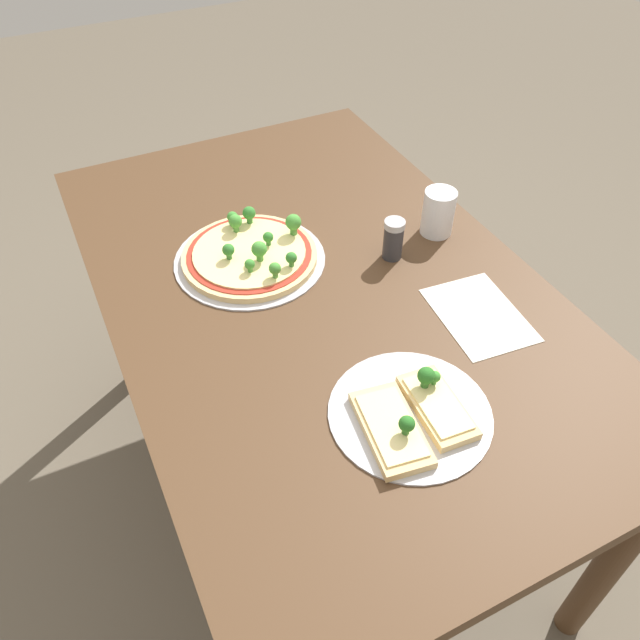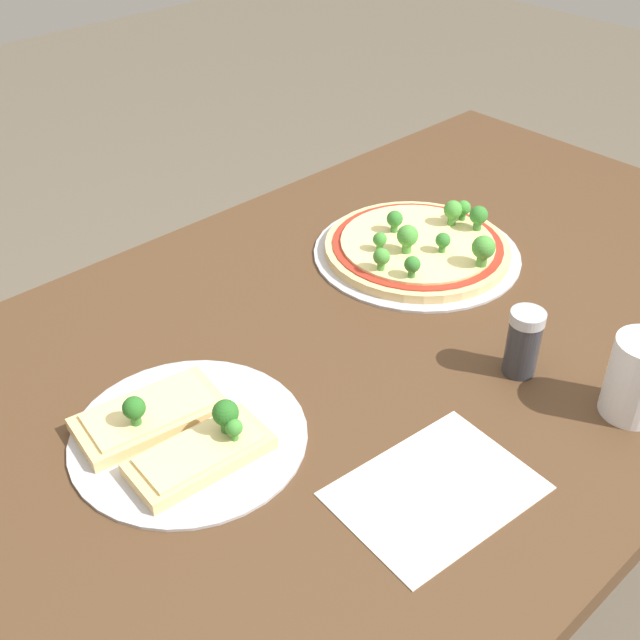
{
  "view_description": "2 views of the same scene",
  "coord_description": "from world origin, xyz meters",
  "px_view_note": "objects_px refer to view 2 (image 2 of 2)",
  "views": [
    {
      "loc": [
        -0.87,
        0.42,
        1.57
      ],
      "look_at": [
        -0.11,
        0.06,
        0.76
      ],
      "focal_mm": 35.0,
      "sensor_mm": 36.0,
      "label": 1
    },
    {
      "loc": [
        -0.71,
        -0.58,
        1.39
      ],
      "look_at": [
        -0.11,
        0.06,
        0.76
      ],
      "focal_mm": 45.0,
      "sensor_mm": 36.0,
      "label": 2
    }
  ],
  "objects_px": {
    "dining_table": "(403,367)",
    "condiment_shaker": "(523,342)",
    "pizza_tray_slice": "(179,432)",
    "drinking_cup": "(638,378)",
    "pizza_tray_whole": "(419,247)"
  },
  "relations": [
    {
      "from": "condiment_shaker",
      "to": "pizza_tray_slice",
      "type": "bearing_deg",
      "value": 153.59
    },
    {
      "from": "dining_table",
      "to": "drinking_cup",
      "type": "distance_m",
      "value": 0.34
    },
    {
      "from": "drinking_cup",
      "to": "condiment_shaker",
      "type": "bearing_deg",
      "value": 104.05
    },
    {
      "from": "pizza_tray_whole",
      "to": "pizza_tray_slice",
      "type": "relative_size",
      "value": 1.17
    },
    {
      "from": "pizza_tray_whole",
      "to": "pizza_tray_slice",
      "type": "height_order",
      "value": "pizza_tray_whole"
    },
    {
      "from": "drinking_cup",
      "to": "condiment_shaker",
      "type": "relative_size",
      "value": 1.14
    },
    {
      "from": "pizza_tray_whole",
      "to": "condiment_shaker",
      "type": "distance_m",
      "value": 0.3
    },
    {
      "from": "drinking_cup",
      "to": "dining_table",
      "type": "bearing_deg",
      "value": 98.67
    },
    {
      "from": "dining_table",
      "to": "pizza_tray_slice",
      "type": "xyz_separation_m",
      "value": [
        -0.37,
        0.02,
        0.1
      ]
    },
    {
      "from": "dining_table",
      "to": "condiment_shaker",
      "type": "height_order",
      "value": "condiment_shaker"
    },
    {
      "from": "pizza_tray_whole",
      "to": "pizza_tray_slice",
      "type": "bearing_deg",
      "value": -170.71
    },
    {
      "from": "dining_table",
      "to": "drinking_cup",
      "type": "relative_size",
      "value": 13.04
    },
    {
      "from": "pizza_tray_slice",
      "to": "drinking_cup",
      "type": "bearing_deg",
      "value": -37.84
    },
    {
      "from": "pizza_tray_slice",
      "to": "drinking_cup",
      "type": "relative_size",
      "value": 2.64
    },
    {
      "from": "pizza_tray_whole",
      "to": "condiment_shaker",
      "type": "relative_size",
      "value": 3.52
    }
  ]
}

